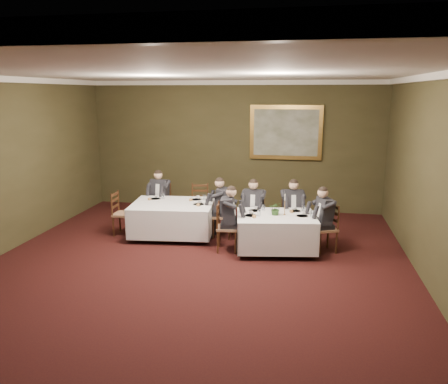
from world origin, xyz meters
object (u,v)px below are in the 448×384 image
(chair_main_backleft, at_px, (253,226))
(chair_sec_endleft, at_px, (124,222))
(chair_sec_backleft, at_px, (161,212))
(painting, at_px, (286,133))
(chair_sec_backright, at_px, (200,213))
(table_second, at_px, (173,217))
(diner_main_backright, at_px, (292,216))
(diner_main_endright, at_px, (325,227))
(diner_sec_backleft, at_px, (161,203))
(diner_main_backleft, at_px, (253,216))
(candlestick, at_px, (285,207))
(chair_sec_endright, at_px, (224,225))
(diner_main_endleft, at_px, (227,227))
(diner_sec_endright, at_px, (223,215))
(chair_main_endright, at_px, (325,238))
(chair_main_endleft, at_px, (227,237))
(centerpiece, at_px, (276,208))
(table_main, at_px, (276,230))
(chair_main_backright, at_px, (291,226))

(chair_main_backleft, relative_size, chair_sec_endleft, 1.00)
(chair_sec_backleft, xyz_separation_m, painting, (2.93, 1.75, 1.86))
(chair_main_backleft, xyz_separation_m, chair_sec_backright, (-1.42, 0.80, 0.00))
(table_second, bearing_deg, chair_sec_endleft, -173.97)
(table_second, height_order, diner_main_backright, diner_main_backright)
(painting, bearing_deg, diner_main_endright, -72.10)
(chair_sec_endleft, bearing_deg, chair_main_backleft, 94.29)
(diner_sec_backleft, xyz_separation_m, chair_sec_endleft, (-0.56, -0.98, -0.23))
(diner_sec_backleft, bearing_deg, diner_main_backleft, 170.94)
(diner_main_endright, xyz_separation_m, chair_sec_backright, (-2.95, 1.38, -0.23))
(diner_main_backleft, bearing_deg, candlestick, 139.27)
(diner_main_backleft, height_order, diner_main_endright, same)
(chair_sec_endright, bearing_deg, diner_main_endleft, -161.90)
(diner_sec_endright, xyz_separation_m, painting, (1.22, 2.51, 1.64))
(chair_main_endright, bearing_deg, chair_main_endleft, 75.30)
(diner_main_backright, distance_m, chair_sec_backright, 2.37)
(centerpiece, bearing_deg, diner_main_endleft, -170.67)
(chair_main_endleft, bearing_deg, table_main, 93.17)
(chair_main_backleft, xyz_separation_m, diner_sec_backleft, (-2.39, 0.68, 0.23))
(candlestick, bearing_deg, chair_main_endright, 7.72)
(chair_sec_endright, bearing_deg, chair_sec_endleft, 98.47)
(table_second, bearing_deg, centerpiece, -13.24)
(table_main, height_order, diner_sec_backleft, diner_sec_backleft)
(chair_main_endright, distance_m, chair_sec_endleft, 4.49)
(centerpiece, bearing_deg, chair_sec_backleft, 153.99)
(diner_sec_endright, bearing_deg, candlestick, -111.94)
(diner_main_endleft, xyz_separation_m, painting, (0.98, 3.34, 1.64))
(chair_sec_backright, bearing_deg, centerpiece, 131.69)
(chair_sec_backright, bearing_deg, diner_sec_endright, 120.69)
(chair_sec_endright, bearing_deg, table_second, 98.45)
(chair_main_endright, bearing_deg, chair_sec_backleft, 48.30)
(chair_main_backleft, relative_size, chair_sec_endright, 1.00)
(chair_main_endleft, xyz_separation_m, diner_main_endleft, (0.01, 0.00, 0.23))
(table_main, xyz_separation_m, chair_sec_endright, (-1.21, 0.68, -0.17))
(diner_main_endright, xyz_separation_m, diner_sec_backleft, (-3.91, 1.26, 0.00))
(chair_sec_backleft, bearing_deg, chair_main_endleft, 147.90)
(diner_main_endleft, bearing_deg, chair_main_backleft, 148.25)
(table_second, xyz_separation_m, centerpiece, (2.34, -0.55, 0.46))
(diner_main_endleft, height_order, chair_sec_backright, diner_main_endleft)
(chair_sec_backleft, xyz_separation_m, centerpiece, (2.92, -1.43, 0.63))
(diner_main_backright, xyz_separation_m, diner_main_endleft, (-1.27, -1.01, 0.00))
(diner_main_backleft, height_order, diner_sec_endright, same)
(table_second, relative_size, diner_main_endleft, 1.45)
(diner_main_endright, xyz_separation_m, centerpiece, (-0.99, -0.15, 0.40))
(chair_main_backleft, relative_size, diner_main_endleft, 0.74)
(chair_main_backright, relative_size, chair_sec_endright, 1.00)
(diner_main_endleft, distance_m, diner_main_endright, 1.98)
(chair_main_backright, bearing_deg, table_main, 59.73)
(table_main, bearing_deg, diner_sec_backleft, 154.20)
(diner_sec_backleft, xyz_separation_m, diner_sec_endright, (1.71, -0.74, 0.00))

